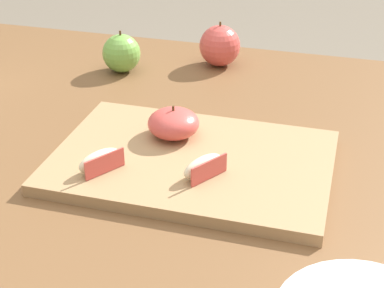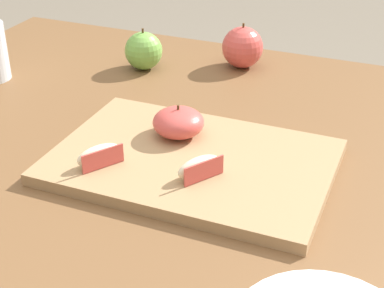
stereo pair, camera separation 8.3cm
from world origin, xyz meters
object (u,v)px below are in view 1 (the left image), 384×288
object	(u,v)px
apple_half_skin_up	(174,123)
whole_apple_pink_lady	(220,46)
apple_wedge_near_knife	(204,167)
cutting_board	(192,162)
apple_wedge_left	(100,161)
whole_apple_granny_green	(121,53)

from	to	relation	value
apple_half_skin_up	whole_apple_pink_lady	bearing A→B (deg)	91.61
apple_wedge_near_knife	apple_half_skin_up	bearing A→B (deg)	126.87
cutting_board	apple_wedge_near_knife	world-z (taller)	apple_wedge_near_knife
apple_wedge_near_knife	apple_wedge_left	distance (m)	0.14
apple_wedge_near_knife	apple_wedge_left	size ratio (longest dim) A/B	1.00
apple_half_skin_up	cutting_board	bearing A→B (deg)	-49.96
whole_apple_pink_lady	whole_apple_granny_green	size ratio (longest dim) A/B	1.09
apple_wedge_left	whole_apple_pink_lady	bearing A→B (deg)	82.79
cutting_board	whole_apple_pink_lady	distance (m)	0.38
apple_wedge_near_knife	whole_apple_pink_lady	distance (m)	0.43
cutting_board	apple_wedge_left	size ratio (longest dim) A/B	5.86
cutting_board	apple_half_skin_up	xyz separation A→B (m)	(-0.04, 0.05, 0.03)
cutting_board	apple_wedge_near_knife	bearing A→B (deg)	-57.14
cutting_board	apple_wedge_near_knife	xyz separation A→B (m)	(0.03, -0.04, 0.02)
cutting_board	apple_wedge_near_knife	distance (m)	0.06
apple_half_skin_up	apple_wedge_near_knife	distance (m)	0.12
apple_wedge_near_knife	whole_apple_pink_lady	xyz separation A→B (m)	(-0.08, 0.42, 0.01)
apple_wedge_near_knife	whole_apple_pink_lady	world-z (taller)	whole_apple_pink_lady
cutting_board	whole_apple_granny_green	bearing A→B (deg)	126.66
apple_wedge_near_knife	whole_apple_granny_green	bearing A→B (deg)	126.20
apple_half_skin_up	apple_wedge_left	distance (m)	0.13
cutting_board	whole_apple_granny_green	size ratio (longest dim) A/B	4.81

